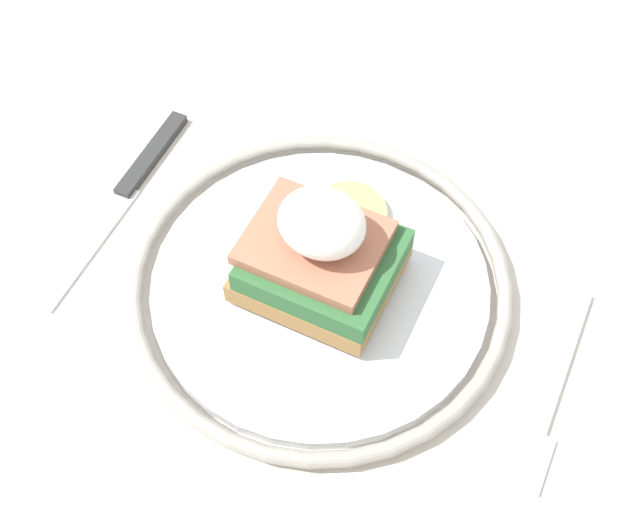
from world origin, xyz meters
TOP-DOWN VIEW (x-y plane):
  - dining_table at (0.00, 0.00)m, footprint 0.85×0.89m
  - plate at (-0.02, 0.01)m, footprint 0.25×0.25m
  - sandwich at (-0.02, 0.01)m, footprint 0.09×0.12m
  - fork at (-0.18, 0.02)m, footprint 0.02×0.14m
  - knife at (0.14, -0.00)m, footprint 0.02×0.18m

SIDE VIEW (x-z plane):
  - dining_table at x=0.00m, z-range 0.25..0.97m
  - fork at x=-0.18m, z-range 0.72..0.73m
  - knife at x=0.14m, z-range 0.72..0.73m
  - plate at x=-0.02m, z-range 0.72..0.74m
  - sandwich at x=-0.02m, z-range 0.73..0.81m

